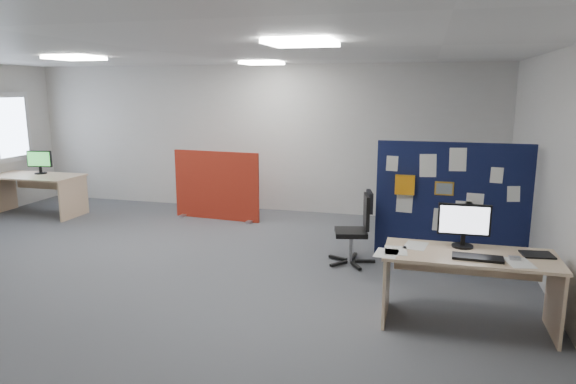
% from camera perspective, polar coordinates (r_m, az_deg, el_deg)
% --- Properties ---
extents(floor, '(9.00, 9.00, 0.00)m').
position_cam_1_polar(floor, '(6.82, -13.29, -8.33)').
color(floor, '#575A5F').
rests_on(floor, ground).
extents(ceiling, '(9.00, 7.00, 0.02)m').
position_cam_1_polar(ceiling, '(6.44, -14.42, 14.92)').
color(ceiling, white).
rests_on(ceiling, wall_back).
extents(wall_back, '(9.00, 0.02, 2.70)m').
position_cam_1_polar(wall_back, '(9.68, -3.82, 5.98)').
color(wall_back, silver).
rests_on(wall_back, floor).
extents(wall_right, '(0.02, 7.00, 2.70)m').
position_cam_1_polar(wall_right, '(5.86, 28.48, 1.01)').
color(wall_right, silver).
rests_on(wall_right, floor).
extents(ceiling_lights, '(4.10, 4.10, 0.04)m').
position_cam_1_polar(ceiling_lights, '(6.89, -9.11, 14.63)').
color(ceiling_lights, white).
rests_on(ceiling_lights, ceiling).
extents(navy_divider, '(1.94, 0.30, 1.60)m').
position_cam_1_polar(navy_divider, '(7.00, 17.52, -1.20)').
color(navy_divider, '#111A3E').
rests_on(navy_divider, floor).
extents(main_desk, '(1.60, 0.71, 0.73)m').
position_cam_1_polar(main_desk, '(5.29, 19.41, -8.19)').
color(main_desk, '#DDB48E').
rests_on(main_desk, floor).
extents(monitor_main, '(0.50, 0.21, 0.44)m').
position_cam_1_polar(monitor_main, '(5.32, 18.97, -3.31)').
color(monitor_main, black).
rests_on(monitor_main, main_desk).
extents(keyboard, '(0.46, 0.21, 0.02)m').
position_cam_1_polar(keyboard, '(5.07, 20.32, -6.85)').
color(keyboard, black).
rests_on(keyboard, main_desk).
extents(mouse, '(0.11, 0.07, 0.03)m').
position_cam_1_polar(mouse, '(5.17, 23.87, -6.74)').
color(mouse, '#A7A8AD').
rests_on(mouse, main_desk).
extents(paper_tray, '(0.31, 0.25, 0.01)m').
position_cam_1_polar(paper_tray, '(5.39, 25.96, -6.28)').
color(paper_tray, black).
rests_on(paper_tray, main_desk).
extents(red_divider, '(1.60, 0.30, 1.20)m').
position_cam_1_polar(red_divider, '(9.05, -7.97, 0.64)').
color(red_divider, '#A21F14').
rests_on(red_divider, floor).
extents(second_desk, '(1.65, 0.82, 0.73)m').
position_cam_1_polar(second_desk, '(10.39, -26.12, 0.76)').
color(second_desk, '#DDB48E').
rests_on(second_desk, floor).
extents(monitor_second, '(0.47, 0.21, 0.42)m').
position_cam_1_polar(monitor_second, '(10.44, -25.88, 3.11)').
color(monitor_second, black).
rests_on(monitor_second, second_desk).
extents(office_chair, '(0.63, 0.62, 0.96)m').
position_cam_1_polar(office_chair, '(6.74, 7.86, -3.52)').
color(office_chair, black).
rests_on(office_chair, floor).
extents(desk_papers, '(1.43, 0.65, 0.00)m').
position_cam_1_polar(desk_papers, '(5.11, 15.27, -6.53)').
color(desk_papers, white).
rests_on(desk_papers, main_desk).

